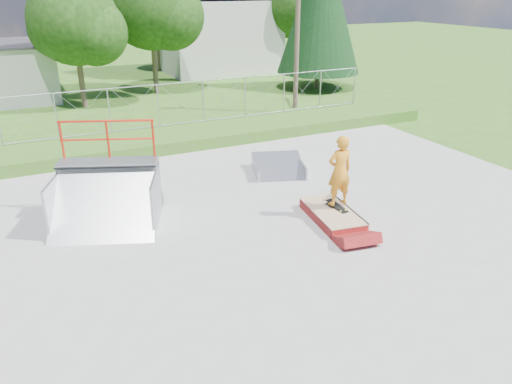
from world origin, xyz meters
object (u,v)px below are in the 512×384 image
grind_box (332,216)px  skater (340,173)px  quarter_pipe (103,181)px  flat_bank_ramp (279,167)px

grind_box → skater: skater is taller
grind_box → skater: 1.21m
quarter_pipe → grind_box: bearing=-0.9°
grind_box → quarter_pipe: bearing=165.8°
grind_box → flat_bank_ramp: 3.95m
grind_box → skater: bearing=29.0°
grind_box → flat_bank_ramp: size_ratio=1.30×
flat_bank_ramp → skater: (-0.23, -3.85, 1.10)m
skater → grind_box: bearing=23.7°
grind_box → quarter_pipe: size_ratio=0.87×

